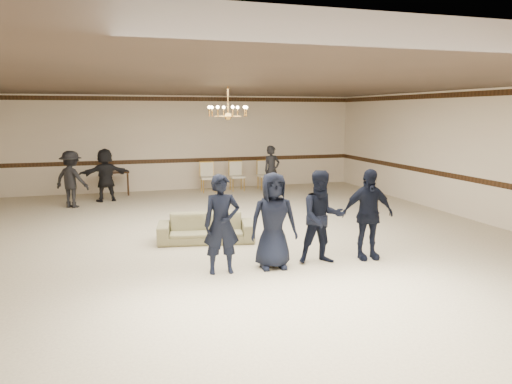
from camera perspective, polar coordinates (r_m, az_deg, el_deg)
room at (r=9.85m, az=-1.90°, el=3.38°), size 12.01×14.01×3.21m
chair_rail at (r=16.72m, az=-8.16°, el=3.74°), size 12.00×0.02×0.14m
crown_molding at (r=16.65m, az=-8.33°, el=10.88°), size 12.00×0.02×0.14m
chandelier at (r=10.77m, az=-3.35°, el=10.68°), size 0.94×0.94×0.89m
boy_a at (r=7.92m, az=-4.10°, el=-3.84°), size 0.63×0.44×1.65m
boy_b at (r=8.16m, az=2.08°, el=-3.42°), size 0.85×0.60×1.65m
boy_c at (r=8.49m, az=7.84°, el=-3.00°), size 0.87×0.72×1.65m
boy_d at (r=8.90m, az=13.11°, el=-2.58°), size 1.00×0.49×1.65m
settee at (r=9.96m, az=-5.95°, el=-4.28°), size 2.06×1.10×0.57m
adult_left at (r=14.32m, az=-21.06°, el=1.42°), size 1.18×1.06×1.59m
adult_mid at (r=14.98m, az=-17.45°, el=1.95°), size 1.54×0.78×1.59m
adult_right at (r=15.40m, az=1.88°, el=2.57°), size 0.65×0.50×1.59m
banquet_chair_left at (r=16.09m, az=-5.71°, el=1.72°), size 0.51×0.51×0.98m
banquet_chair_mid at (r=16.31m, az=-2.26°, el=1.87°), size 0.48×0.48×0.98m
banquet_chair_right at (r=16.59m, az=1.08°, el=2.00°), size 0.51×0.51×0.98m
console_table at (r=16.00m, az=-16.44°, el=0.98°), size 0.93×0.41×0.78m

